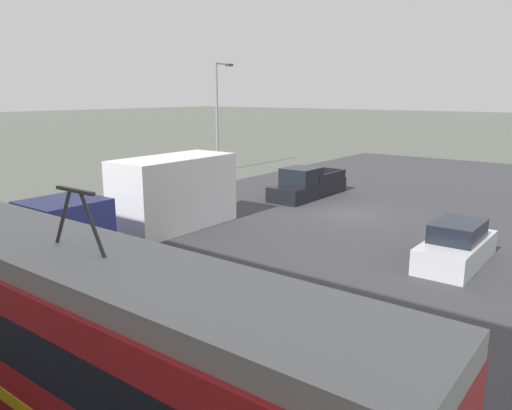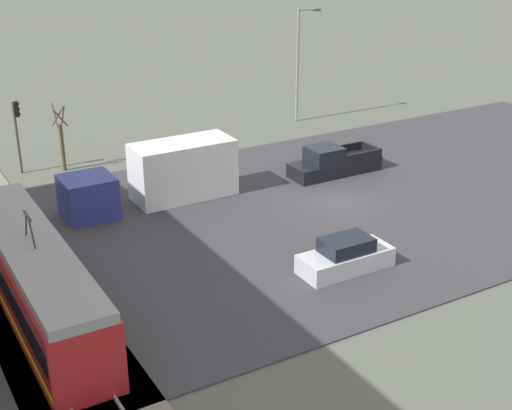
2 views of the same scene
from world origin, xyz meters
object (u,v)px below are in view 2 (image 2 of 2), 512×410
Objects in this scene: sedan_car_0 at (346,257)px; street_lamp_near_crossing at (300,58)px; light_rail_tram at (36,279)px; pickup_truck at (333,163)px; traffic_light_pole at (17,127)px; street_tree at (62,141)px; box_truck at (161,176)px.

sedan_car_0 is 0.52× the size of street_lamp_near_crossing.
pickup_truck is at bearing -69.79° from light_rail_tram.
street_tree is at bearing -109.66° from traffic_light_pole.
light_rail_tram is 17.48m from street_tree.
sedan_car_0 is 1.03× the size of street_tree.
street_lamp_near_crossing reaches higher than pickup_truck.
light_rail_tram is 31.06m from street_lamp_near_crossing.
pickup_truck is at bearing -121.29° from traffic_light_pole.
light_rail_tram is 1.39× the size of box_truck.
street_tree is 0.51× the size of street_lamp_near_crossing.
street_lamp_near_crossing is at bearing -53.16° from light_rail_tram.
light_rail_tram is 3.16× the size of street_tree.
light_rail_tram is at bearing 110.21° from pickup_truck.
box_truck is (8.54, -9.05, -0.06)m from light_rail_tram.
light_rail_tram is 12.44m from box_truck.
traffic_light_pole is 0.54× the size of street_lamp_near_crossing.
pickup_truck is at bearing -123.03° from street_tree.
traffic_light_pole reaches higher than sedan_car_0.
street_tree reaches higher than sedan_car_0.
sedan_car_0 is 25.04m from street_lamp_near_crossing.
street_tree is at bearing -159.99° from sedan_car_0.
street_tree is at bearing 22.18° from box_truck.
pickup_truck is 0.69× the size of street_lamp_near_crossing.
pickup_truck is 1.29× the size of traffic_light_pole.
street_lamp_near_crossing is at bearing -83.84° from street_tree.
traffic_light_pole reaches higher than street_tree.
traffic_light_pole is at bearing 32.54° from box_truck.
box_truck is at bearing -46.67° from light_rail_tram.
box_truck reaches higher than pickup_truck.
street_tree reaches higher than pickup_truck.
box_truck is 1.66× the size of pickup_truck.
box_truck is at bearing -147.46° from traffic_light_pole.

